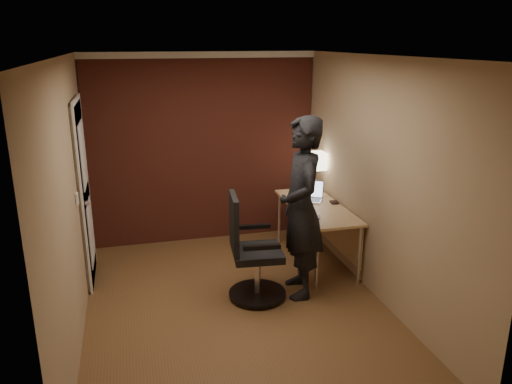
# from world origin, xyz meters

# --- Properties ---
(room) EXTENTS (4.00, 4.00, 4.00)m
(room) POSITION_xyz_m (-0.27, 1.54, 1.37)
(room) COLOR brown
(room) RESTS_ON ground
(desk) EXTENTS (0.60, 1.50, 0.73)m
(desk) POSITION_xyz_m (1.25, 0.84, 0.60)
(desk) COLOR #D4B37A
(desk) RESTS_ON ground
(desk_lamp) EXTENTS (0.22, 0.22, 0.54)m
(desk_lamp) POSITION_xyz_m (1.36, 1.35, 1.15)
(desk_lamp) COLOR silver
(desk_lamp) RESTS_ON desk
(laptop) EXTENTS (0.42, 0.39, 0.23)m
(laptop) POSITION_xyz_m (1.18, 1.09, 0.79)
(laptop) COLOR silver
(laptop) RESTS_ON desk
(mouse) EXTENTS (0.06, 0.10, 0.03)m
(mouse) POSITION_xyz_m (1.05, 0.75, 0.75)
(mouse) COLOR black
(mouse) RESTS_ON desk
(phone) EXTENTS (0.09, 0.13, 0.01)m
(phone) POSITION_xyz_m (1.03, 0.44, 0.73)
(phone) COLOR black
(phone) RESTS_ON desk
(wallet) EXTENTS (0.10, 0.12, 0.02)m
(wallet) POSITION_xyz_m (1.42, 0.87, 0.74)
(wallet) COLOR black
(wallet) RESTS_ON desk
(office_chair) EXTENTS (0.61, 0.66, 1.12)m
(office_chair) POSITION_xyz_m (0.19, 0.15, 0.50)
(office_chair) COLOR black
(office_chair) RESTS_ON ground
(person) EXTENTS (0.53, 0.75, 1.93)m
(person) POSITION_xyz_m (0.73, 0.15, 0.96)
(person) COLOR black
(person) RESTS_ON ground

